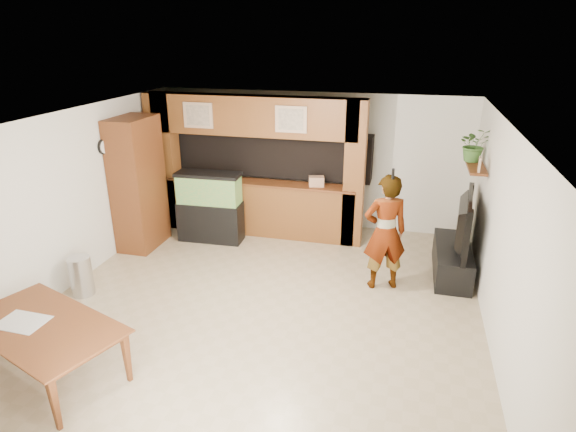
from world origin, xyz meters
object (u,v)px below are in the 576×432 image
(aquarium, at_px, (210,208))
(television, at_px, (457,221))
(pantry_cabinet, at_px, (138,184))
(dining_table, at_px, (44,351))
(person, at_px, (385,233))

(aquarium, relative_size, television, 0.87)
(aquarium, bearing_deg, pantry_cabinet, -157.76)
(television, xyz_separation_m, dining_table, (-4.57, -3.67, -0.59))
(aquarium, bearing_deg, television, -6.51)
(pantry_cabinet, distance_m, television, 5.36)
(pantry_cabinet, xyz_separation_m, television, (5.35, 0.17, -0.25))
(aquarium, relative_size, person, 0.73)
(aquarium, xyz_separation_m, television, (4.25, -0.33, 0.28))
(pantry_cabinet, distance_m, dining_table, 3.68)
(television, relative_size, dining_table, 0.80)
(aquarium, distance_m, person, 3.35)
(aquarium, relative_size, dining_table, 0.70)
(aquarium, bearing_deg, dining_table, -96.70)
(person, bearing_deg, pantry_cabinet, -26.36)
(television, xyz_separation_m, person, (-1.05, -0.67, -0.02))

